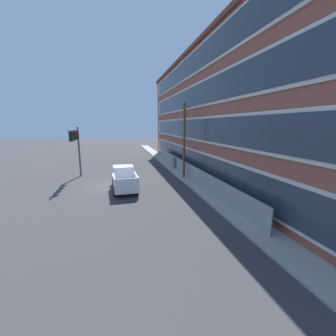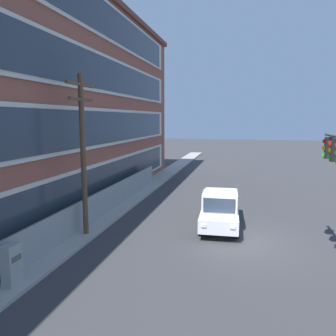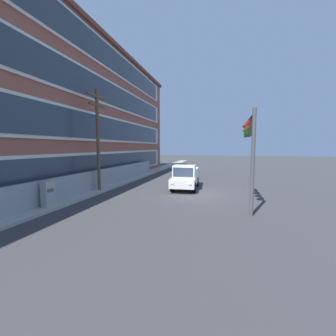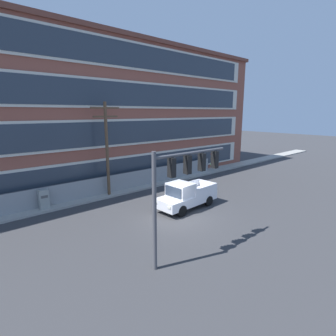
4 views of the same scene
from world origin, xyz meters
name	(u,v)px [view 4 (image 4 of 4)]	position (x,y,z in m)	size (l,w,h in m)	color
ground_plane	(178,220)	(0.00, 0.00, 0.00)	(160.00, 160.00, 0.00)	#38383A
sidewalk_building_side	(116,192)	(0.00, 8.12, 0.08)	(80.00, 1.92, 0.16)	#9E9B93
brick_mill_building	(70,113)	(-1.40, 13.99, 7.12)	(45.54, 10.43, 14.21)	brown
chain_link_fence	(99,187)	(-1.60, 8.20, 0.87)	(28.94, 0.06, 1.71)	gray
traffic_signal_mast	(182,178)	(-3.07, -3.48, 4.14)	(4.86, 0.43, 5.57)	#4C4C51
pickup_truck_white	(186,196)	(1.99, 1.20, 0.97)	(5.25, 2.24, 2.09)	silver
utility_pole_near_corner	(107,145)	(-0.96, 7.71, 4.50)	(2.57, 0.26, 8.06)	brown
electrical_cabinet	(44,200)	(-6.29, 7.78, 0.81)	(0.68, 0.43, 1.61)	#939993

